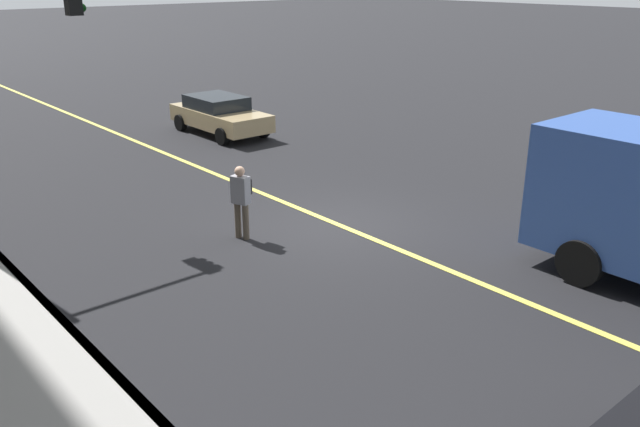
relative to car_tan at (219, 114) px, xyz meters
name	(u,v)px	position (x,y,z in m)	size (l,w,h in m)	color
ground	(336,224)	(-9.55, 2.88, -0.72)	(200.00, 200.00, 0.00)	black
curb_edge	(50,310)	(-9.55, 9.52, -0.64)	(80.00, 0.16, 0.15)	slate
lane_stripe_center	(336,224)	(-9.55, 2.88, -0.71)	(80.00, 0.16, 0.01)	#D8CC4C
car_tan	(219,114)	(0.00, 0.00, 0.00)	(4.30, 1.92, 1.36)	tan
pedestrian_with_backpack	(241,197)	(-8.82, 5.02, 0.25)	(0.44, 0.44, 1.66)	brown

